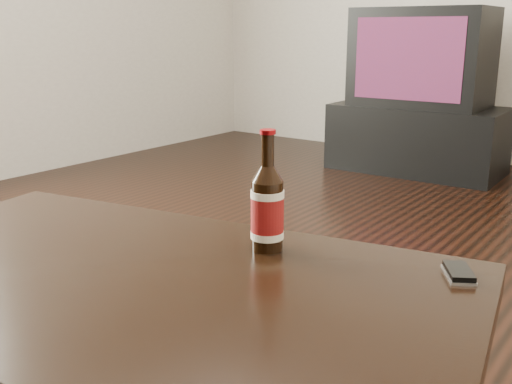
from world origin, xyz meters
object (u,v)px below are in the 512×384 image
Objects in this scene: tv_stand at (417,139)px; beer_bottle at (267,208)px; tv at (422,58)px; coffee_table at (136,305)px; phone at (459,273)px.

tv_stand is 3.03m from beer_bottle.
coffee_table is at bearing -79.30° from tv.
beer_bottle is at bearing 162.73° from phone.
beer_bottle is (0.13, 0.27, 0.16)m from coffee_table.
coffee_table is 13.61× the size of phone.
beer_bottle reaches higher than phone.
beer_bottle is (0.80, -2.90, 0.35)m from tv_stand.
tv_stand is 3.06m from phone.
tv is 3.26m from coffee_table.
beer_bottle is at bearing -75.88° from tv.
tv is (0.00, -0.00, 0.54)m from tv_stand.
tv is 3.28× the size of beer_bottle.
coffee_table reaches higher than tv_stand.
phone is (0.51, 0.37, 0.07)m from coffee_table.
tv_stand is at bearing 81.39° from phone.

